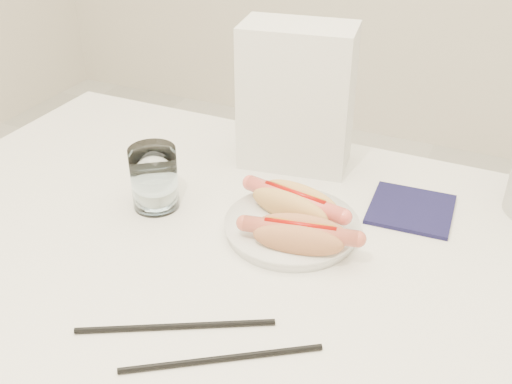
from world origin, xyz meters
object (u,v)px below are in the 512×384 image
at_px(table, 249,285).
at_px(water_glass, 154,178).
at_px(napkin_box, 297,97).
at_px(plate, 292,228).
at_px(hotdog_left, 295,203).
at_px(hotdog_right, 300,235).

height_order(table, water_glass, water_glass).
bearing_deg(napkin_box, plate, -78.48).
bearing_deg(water_glass, hotdog_left, 11.61).
relative_size(table, plate, 6.13).
bearing_deg(table, hotdog_left, 72.22).
xyz_separation_m(table, hotdog_left, (0.03, 0.10, 0.10)).
height_order(plate, water_glass, water_glass).
relative_size(hotdog_left, hotdog_right, 1.04).
bearing_deg(hotdog_left, plate, -66.45).
relative_size(table, hotdog_right, 7.39).
bearing_deg(water_glass, hotdog_right, -6.17).
distance_m(water_glass, napkin_box, 0.28).
height_order(table, hotdog_right, hotdog_right).
height_order(hotdog_left, water_glass, water_glass).
xyz_separation_m(hotdog_left, hotdog_right, (0.04, -0.07, -0.00)).
xyz_separation_m(plate, hotdog_right, (0.03, -0.05, 0.03)).
bearing_deg(plate, hotdog_right, -57.72).
distance_m(hotdog_right, napkin_box, 0.30).
height_order(table, napkin_box, napkin_box).
height_order(plate, napkin_box, napkin_box).
bearing_deg(napkin_box, water_glass, -131.67).
distance_m(table, hotdog_right, 0.12).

